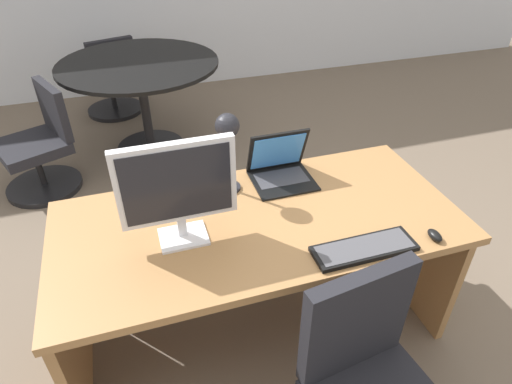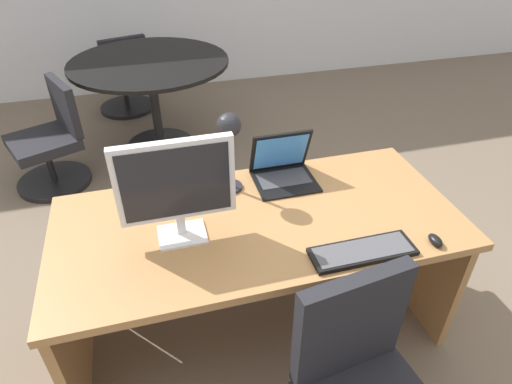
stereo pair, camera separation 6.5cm
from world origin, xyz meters
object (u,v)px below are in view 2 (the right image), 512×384
coffee_mug (184,188)px  mouse (435,240)px  desk (256,246)px  desk_lamp (229,136)px  meeting_chair_far (125,82)px  keyboard (363,251)px  meeting_table (152,83)px  meeting_chair_near (52,146)px  monitor (176,185)px  laptop (282,164)px

coffee_mug → mouse: bearing=-32.9°
desk → mouse: mouse is taller
desk_lamp → coffee_mug: (-0.22, 0.03, -0.26)m
desk → meeting_chair_far: 3.02m
coffee_mug → keyboard: bearing=-42.9°
desk → keyboard: bearing=-47.2°
meeting_table → meeting_chair_near: 0.94m
keyboard → meeting_chair_near: size_ratio=0.54×
mouse → meeting_table: size_ratio=0.06×
keyboard → desk_lamp: bearing=126.2°
mouse → desk: bearing=149.0°
desk → meeting_table: 2.12m
monitor → meeting_chair_near: 2.10m
coffee_mug → meeting_table: coffee_mug is taller
desk → meeting_chair_near: bearing=123.5°
meeting_chair_near → meeting_table: bearing=23.5°
keyboard → coffee_mug: (-0.64, 0.60, 0.03)m
laptop → meeting_table: (-0.53, 1.84, -0.22)m
coffee_mug → meeting_chair_far: bearing=95.9°
meeting_table → laptop: bearing=-73.9°
meeting_chair_near → coffee_mug: bearing=-60.6°
desk_lamp → coffee_mug: 0.34m
laptop → mouse: (0.46, -0.65, -0.06)m
monitor → desk_lamp: 0.39m
keyboard → coffee_mug: size_ratio=4.16×
laptop → meeting_table: 1.93m
monitor → mouse: 1.09m
meeting_table → meeting_chair_near: (-0.82, -0.36, -0.29)m
monitor → meeting_table: (0.02, 2.17, -0.41)m
mouse → desk_lamp: desk_lamp is taller
coffee_mug → meeting_chair_near: size_ratio=0.13×
meeting_table → meeting_chair_far: (-0.25, 0.86, -0.29)m
desk → mouse: 0.81m
meeting_table → coffee_mug: bearing=-89.0°
desk → coffee_mug: (-0.29, 0.22, 0.25)m
meeting_chair_near → desk_lamp: bearing=-55.0°
keyboard → meeting_chair_far: meeting_chair_far is taller
mouse → meeting_chair_near: bearing=130.3°
laptop → meeting_chair_near: bearing=132.3°
keyboard → mouse: (0.32, -0.02, 0.01)m
laptop → meeting_chair_far: size_ratio=0.38×
desk → laptop: 0.43m
keyboard → desk_lamp: 0.76m
desk → desk_lamp: bearing=109.5°
desk_lamp → meeting_chair_far: desk_lamp is taller
meeting_chair_near → meeting_chair_far: size_ratio=1.00×
desk → keyboard: (0.35, -0.37, 0.22)m
meeting_chair_far → laptop: bearing=-73.9°
desk → coffee_mug: size_ratio=17.36×
coffee_mug → meeting_chair_near: coffee_mug is taller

